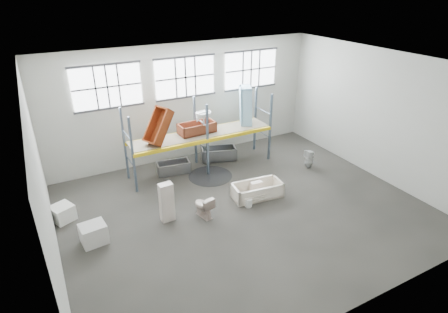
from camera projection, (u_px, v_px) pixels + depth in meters
floor at (244, 210)px, 12.93m from camera, size 12.00×10.00×0.10m
ceiling at (248, 64)px, 10.71m from camera, size 12.00×10.00×0.10m
wall_back at (186, 102)px, 15.83m from camera, size 12.00×0.10×5.00m
wall_front at (368, 228)px, 7.80m from camera, size 12.00×0.10×5.00m
wall_left at (41, 189)px, 9.27m from camera, size 0.10×10.00×5.00m
wall_right at (378, 114)px, 14.37m from camera, size 0.10×10.00×5.00m
window_left at (107, 87)px, 13.92m from camera, size 2.60×0.04×1.60m
window_mid at (185, 77)px, 15.27m from camera, size 2.60×0.04×1.60m
window_right at (251, 69)px, 16.62m from camera, size 2.60×0.04×1.60m
rack_upright_la at (133, 156)px, 13.29m from camera, size 0.08×0.08×3.00m
rack_upright_lb at (125, 144)px, 14.25m from camera, size 0.08×0.08×3.00m
rack_upright_ma at (207, 141)px, 14.56m from camera, size 0.08×0.08×3.00m
rack_upright_mb at (195, 131)px, 15.51m from camera, size 0.08×0.08×3.00m
rack_upright_ra at (270, 128)px, 15.83m from camera, size 0.08×0.08×3.00m
rack_upright_rb at (255, 119)px, 16.78m from camera, size 0.08×0.08×3.00m
rack_beam_front at (207, 141)px, 14.56m from camera, size 6.00×0.10×0.14m
rack_beam_back at (195, 131)px, 15.51m from camera, size 6.00×0.10×0.14m
shelf_deck at (201, 134)px, 15.00m from camera, size 5.90×1.10×0.03m
wet_patch at (210, 176)px, 15.05m from camera, size 1.80×1.80×0.00m
bathtub_beige at (257, 190)px, 13.53m from camera, size 1.91×1.06×0.54m
cistern_spare at (256, 187)px, 13.72m from camera, size 0.46×0.24×0.43m
sink_in_tub at (241, 196)px, 13.38m from camera, size 0.51×0.51×0.17m
toilet_beige at (203, 206)px, 12.33m from camera, size 0.62×0.87×0.80m
cistern_tall at (167, 202)px, 12.02m from camera, size 0.46×0.31×1.38m
toilet_white at (309, 159)px, 15.57m from camera, size 0.39×0.38×0.81m
steel_tub_left at (173, 167)px, 15.21m from camera, size 1.41×0.82×0.49m
steel_tub_right at (219, 154)px, 16.34m from camera, size 1.65×1.13×0.55m
rust_tub_flat at (197, 128)px, 14.94m from camera, size 1.54×0.78×0.42m
rust_tub_tilted at (158, 126)px, 13.81m from camera, size 1.34×1.10×1.42m
sink_on_shelf at (204, 124)px, 14.52m from camera, size 0.72×0.61×0.56m
blue_tub_upright at (246, 106)px, 15.68m from camera, size 0.81×0.93×1.68m
bucket at (248, 203)px, 12.98m from camera, size 0.34×0.34×0.31m
carton_near at (94, 234)px, 11.13m from camera, size 0.80×0.70×0.63m
carton_far at (63, 213)px, 12.20m from camera, size 0.85×0.85×0.54m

